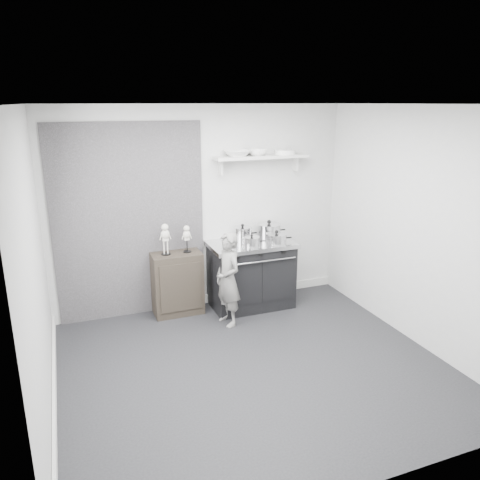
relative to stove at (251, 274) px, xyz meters
name	(u,v)px	position (x,y,z in m)	size (l,w,h in m)	color
ground	(253,367)	(-0.58, -1.48, -0.46)	(4.00, 4.00, 0.00)	black
room_shell	(240,215)	(-0.67, -1.33, 1.18)	(4.02, 3.62, 2.71)	silver
wall_shelf	(261,158)	(0.22, 0.20, 1.55)	(1.30, 0.26, 0.24)	silver
stove	(251,274)	(0.00, 0.00, 0.00)	(1.14, 0.71, 0.92)	black
side_cabinet	(177,283)	(-1.00, 0.13, -0.04)	(0.64, 0.37, 0.83)	black
child	(228,279)	(-0.48, -0.42, 0.14)	(0.44, 0.29, 1.20)	slate
pot_back_left	(243,233)	(-0.07, 0.14, 0.55)	(0.33, 0.25, 0.23)	silver
pot_back_right	(269,231)	(0.32, 0.13, 0.55)	(0.41, 0.32, 0.25)	silver
pot_front_right	(276,238)	(0.29, -0.16, 0.52)	(0.36, 0.28, 0.18)	silver
pot_front_center	(252,242)	(-0.07, -0.18, 0.52)	(0.29, 0.21, 0.17)	silver
skeleton_full	(165,237)	(-1.13, 0.13, 0.61)	(0.13, 0.08, 0.47)	beige
skeleton_torso	(187,237)	(-0.85, 0.13, 0.58)	(0.12, 0.07, 0.41)	beige
bowl_large	(237,153)	(-0.13, 0.19, 1.62)	(0.34, 0.34, 0.08)	white
bowl_small	(257,153)	(0.16, 0.19, 1.62)	(0.25, 0.25, 0.08)	white
plate_stack	(285,152)	(0.56, 0.19, 1.61)	(0.28, 0.28, 0.06)	white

